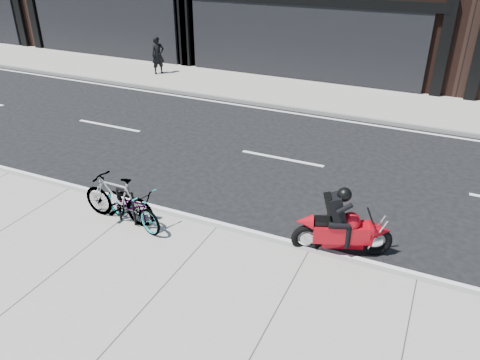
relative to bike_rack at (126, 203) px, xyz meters
The scene contains 8 objects.
ground 3.22m from the bike_rack, 55.30° to the left, with size 120.00×120.00×0.00m, color black.
sidewalk_near 3.05m from the bike_rack, 53.12° to the right, with size 60.00×6.00×0.13m, color gray.
sidewalk_far 10.52m from the bike_rack, 80.13° to the left, with size 60.00×3.50×0.13m, color gray.
bike_rack is the anchor object (origin of this frame).
bicycle_front 0.16m from the bike_rack, ahead, with size 0.60×1.71×0.90m, color gray.
bicycle_rear 0.20m from the bike_rack, behind, with size 0.50×1.76×1.06m, color gray.
motorcycle 4.53m from the bike_rack, 13.21° to the left, with size 1.87×0.93×1.46m.
pedestrian 11.93m from the bike_rack, 120.19° to the left, with size 0.58×0.38×1.58m, color black.
Camera 1 is at (3.86, -9.21, 5.59)m, focal length 35.00 mm.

